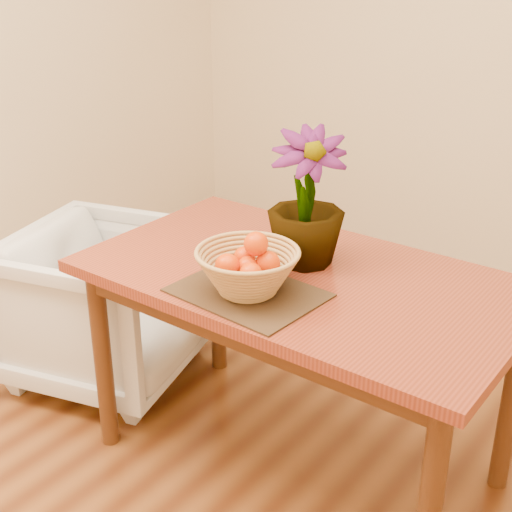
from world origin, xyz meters
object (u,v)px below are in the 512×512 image
Objects in this scene: wicker_basket at (248,273)px; potted_plant at (306,199)px; armchair at (106,298)px; table at (301,298)px.

wicker_basket is 0.71× the size of potted_plant.
wicker_basket reaches higher than armchair.
table is at bearing 77.14° from wicker_basket.
wicker_basket is (-0.05, -0.22, 0.16)m from table.
potted_plant is at bearing 116.54° from table.
armchair is (-0.92, -0.07, -0.61)m from potted_plant.
wicker_basket reaches higher than table.
table reaches higher than armchair.
wicker_basket is 0.33m from potted_plant.
armchair is at bearing 166.40° from wicker_basket.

